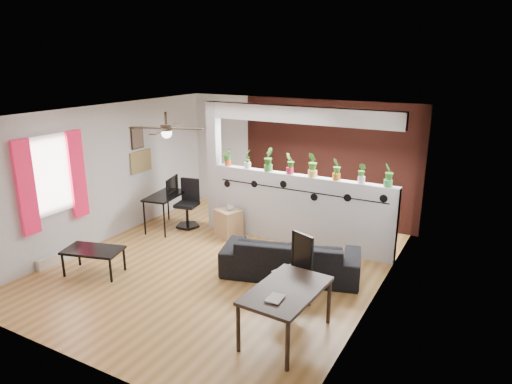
{
  "coord_description": "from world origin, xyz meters",
  "views": [
    {
      "loc": [
        3.98,
        -6.01,
        3.45
      ],
      "look_at": [
        0.35,
        0.6,
        1.2
      ],
      "focal_mm": 32.0,
      "sensor_mm": 36.0,
      "label": 1
    }
  ],
  "objects_px": {
    "computer_desk": "(165,198)",
    "dining_table": "(286,294)",
    "ceiling_fan": "(166,130)",
    "folding_chair": "(297,263)",
    "potted_plant_7": "(389,174)",
    "office_chair": "(188,207)",
    "cube_shelf": "(228,223)",
    "cup": "(230,208)",
    "potted_plant_6": "(362,172)",
    "potted_plant_1": "(248,158)",
    "coffee_table": "(93,252)",
    "potted_plant_0": "(228,156)",
    "potted_plant_4": "(313,164)",
    "potted_plant_2": "(268,159)",
    "potted_plant_5": "(337,168)",
    "sofa": "(291,257)",
    "potted_plant_3": "(290,163)"
  },
  "relations": [
    {
      "from": "potted_plant_1",
      "to": "coffee_table",
      "type": "distance_m",
      "value": 3.3
    },
    {
      "from": "computer_desk",
      "to": "office_chair",
      "type": "relative_size",
      "value": 1.09
    },
    {
      "from": "potted_plant_6",
      "to": "potted_plant_7",
      "type": "distance_m",
      "value": 0.45
    },
    {
      "from": "potted_plant_1",
      "to": "potted_plant_3",
      "type": "bearing_deg",
      "value": 0.0
    },
    {
      "from": "potted_plant_2",
      "to": "potted_plant_5",
      "type": "xyz_separation_m",
      "value": [
        1.35,
        0.0,
        -0.02
      ]
    },
    {
      "from": "potted_plant_0",
      "to": "potted_plant_4",
      "type": "height_order",
      "value": "potted_plant_4"
    },
    {
      "from": "potted_plant_5",
      "to": "potted_plant_0",
      "type": "bearing_deg",
      "value": 180.0
    },
    {
      "from": "potted_plant_7",
      "to": "office_chair",
      "type": "height_order",
      "value": "potted_plant_7"
    },
    {
      "from": "sofa",
      "to": "ceiling_fan",
      "type": "bearing_deg",
      "value": -1.23
    },
    {
      "from": "coffee_table",
      "to": "dining_table",
      "type": "bearing_deg",
      "value": -1.4
    },
    {
      "from": "computer_desk",
      "to": "office_chair",
      "type": "height_order",
      "value": "office_chair"
    },
    {
      "from": "potted_plant_2",
      "to": "potted_plant_5",
      "type": "relative_size",
      "value": 1.12
    },
    {
      "from": "potted_plant_1",
      "to": "office_chair",
      "type": "height_order",
      "value": "potted_plant_1"
    },
    {
      "from": "potted_plant_0",
      "to": "cube_shelf",
      "type": "xyz_separation_m",
      "value": [
        0.2,
        -0.34,
        -1.27
      ]
    },
    {
      "from": "sofa",
      "to": "cube_shelf",
      "type": "relative_size",
      "value": 3.82
    },
    {
      "from": "potted_plant_6",
      "to": "coffee_table",
      "type": "distance_m",
      "value": 4.68
    },
    {
      "from": "computer_desk",
      "to": "coffee_table",
      "type": "relative_size",
      "value": 1.05
    },
    {
      "from": "ceiling_fan",
      "to": "potted_plant_4",
      "type": "height_order",
      "value": "ceiling_fan"
    },
    {
      "from": "computer_desk",
      "to": "folding_chair",
      "type": "height_order",
      "value": "folding_chair"
    },
    {
      "from": "potted_plant_6",
      "to": "folding_chair",
      "type": "bearing_deg",
      "value": -97.77
    },
    {
      "from": "potted_plant_0",
      "to": "folding_chair",
      "type": "xyz_separation_m",
      "value": [
        2.43,
        -2.04,
        -0.92
      ]
    },
    {
      "from": "sofa",
      "to": "cup",
      "type": "relative_size",
      "value": 16.07
    },
    {
      "from": "potted_plant_6",
      "to": "potted_plant_7",
      "type": "bearing_deg",
      "value": 0.0
    },
    {
      "from": "potted_plant_4",
      "to": "cube_shelf",
      "type": "xyz_separation_m",
      "value": [
        -1.61,
        -0.34,
        -1.31
      ]
    },
    {
      "from": "potted_plant_0",
      "to": "sofa",
      "type": "relative_size",
      "value": 0.17
    },
    {
      "from": "ceiling_fan",
      "to": "dining_table",
      "type": "height_order",
      "value": "ceiling_fan"
    },
    {
      "from": "potted_plant_1",
      "to": "office_chair",
      "type": "relative_size",
      "value": 0.37
    },
    {
      "from": "dining_table",
      "to": "folding_chair",
      "type": "xyz_separation_m",
      "value": [
        -0.22,
        0.83,
        0.02
      ]
    },
    {
      "from": "computer_desk",
      "to": "dining_table",
      "type": "relative_size",
      "value": 0.85
    },
    {
      "from": "potted_plant_2",
      "to": "potted_plant_3",
      "type": "distance_m",
      "value": 0.45
    },
    {
      "from": "cube_shelf",
      "to": "cup",
      "type": "relative_size",
      "value": 4.21
    },
    {
      "from": "cube_shelf",
      "to": "potted_plant_0",
      "type": "bearing_deg",
      "value": 140.51
    },
    {
      "from": "potted_plant_3",
      "to": "office_chair",
      "type": "xyz_separation_m",
      "value": [
        -2.18,
        -0.28,
        -1.12
      ]
    },
    {
      "from": "potted_plant_2",
      "to": "coffee_table",
      "type": "distance_m",
      "value": 3.51
    },
    {
      "from": "potted_plant_6",
      "to": "office_chair",
      "type": "xyz_separation_m",
      "value": [
        -3.53,
        -0.28,
        -1.1
      ]
    },
    {
      "from": "ceiling_fan",
      "to": "office_chair",
      "type": "xyz_separation_m",
      "value": [
        -0.8,
        1.52,
        -1.87
      ]
    },
    {
      "from": "folding_chair",
      "to": "potted_plant_1",
      "type": "bearing_deg",
      "value": 134.06
    },
    {
      "from": "sofa",
      "to": "dining_table",
      "type": "bearing_deg",
      "value": 96.72
    },
    {
      "from": "potted_plant_5",
      "to": "ceiling_fan",
      "type": "bearing_deg",
      "value": -141.67
    },
    {
      "from": "potted_plant_1",
      "to": "dining_table",
      "type": "height_order",
      "value": "potted_plant_1"
    },
    {
      "from": "potted_plant_1",
      "to": "computer_desk",
      "type": "bearing_deg",
      "value": -160.29
    },
    {
      "from": "potted_plant_6",
      "to": "computer_desk",
      "type": "relative_size",
      "value": 0.33
    },
    {
      "from": "potted_plant_1",
      "to": "potted_plant_5",
      "type": "distance_m",
      "value": 1.81
    },
    {
      "from": "potted_plant_0",
      "to": "computer_desk",
      "type": "relative_size",
      "value": 0.34
    },
    {
      "from": "potted_plant_6",
      "to": "dining_table",
      "type": "bearing_deg",
      "value": -91.19
    },
    {
      "from": "potted_plant_1",
      "to": "folding_chair",
      "type": "bearing_deg",
      "value": -45.94
    },
    {
      "from": "folding_chair",
      "to": "dining_table",
      "type": "bearing_deg",
      "value": -75.19
    },
    {
      "from": "potted_plant_7",
      "to": "cube_shelf",
      "type": "xyz_separation_m",
      "value": [
        -2.96,
        -0.34,
        -1.29
      ]
    },
    {
      "from": "ceiling_fan",
      "to": "potted_plant_4",
      "type": "bearing_deg",
      "value": 44.59
    },
    {
      "from": "ceiling_fan",
      "to": "folding_chair",
      "type": "bearing_deg",
      "value": -5.7
    }
  ]
}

